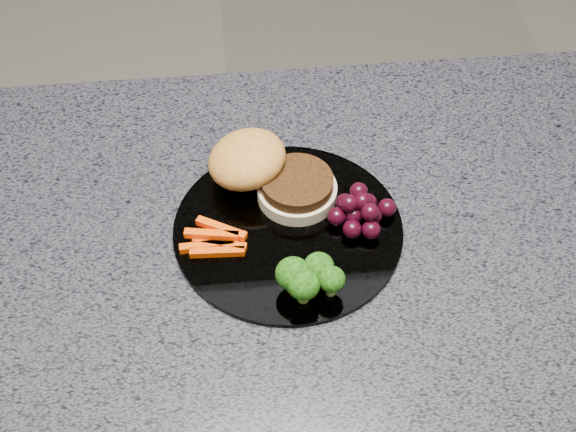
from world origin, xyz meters
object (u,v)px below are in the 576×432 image
object	(u,v)px
island_cabinet	(253,431)
plate	(288,229)
burger	(265,172)
grape_bunch	(361,211)

from	to	relation	value
island_cabinet	plate	world-z (taller)	plate
burger	grape_bunch	bearing A→B (deg)	-15.20
plate	burger	xyz separation A→B (m)	(-0.02, 0.07, 0.02)
plate	grape_bunch	bearing A→B (deg)	2.18
grape_bunch	island_cabinet	bearing A→B (deg)	-172.31
island_cabinet	plate	size ratio (longest dim) A/B	4.62
island_cabinet	plate	bearing A→B (deg)	15.51
island_cabinet	plate	distance (m)	0.48
island_cabinet	grape_bunch	world-z (taller)	grape_bunch
island_cabinet	grape_bunch	size ratio (longest dim) A/B	14.96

